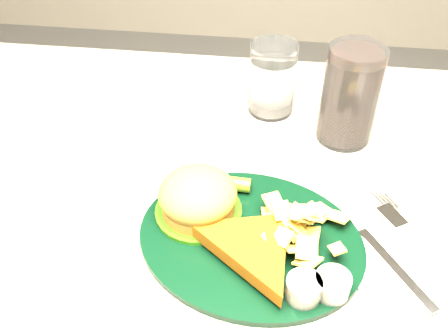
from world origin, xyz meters
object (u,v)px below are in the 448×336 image
(dinner_plate, at_px, (251,224))
(fork_napkin, at_px, (395,262))
(cola_glass, at_px, (350,95))
(water_glass, at_px, (272,79))

(dinner_plate, bearing_deg, fork_napkin, 8.54)
(dinner_plate, bearing_deg, cola_glass, 75.21)
(water_glass, bearing_deg, cola_glass, -27.64)
(cola_glass, xyz_separation_m, fork_napkin, (0.05, -0.25, -0.07))
(dinner_plate, height_order, cola_glass, cola_glass)
(water_glass, relative_size, fork_napkin, 0.69)
(dinner_plate, relative_size, water_glass, 2.38)
(water_glass, height_order, fork_napkin, water_glass)
(dinner_plate, relative_size, fork_napkin, 1.65)
(water_glass, bearing_deg, fork_napkin, -61.84)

